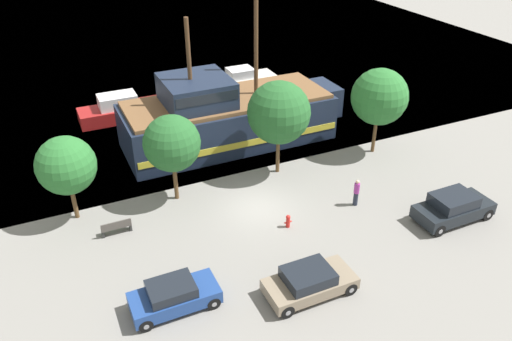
% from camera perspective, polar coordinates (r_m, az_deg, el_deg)
% --- Properties ---
extents(ground_plane, '(160.00, 160.00, 0.00)m').
position_cam_1_polar(ground_plane, '(28.78, 0.22, -4.24)').
color(ground_plane, gray).
extents(water_surface, '(80.00, 80.00, 0.00)m').
position_cam_1_polar(water_surface, '(68.17, -16.22, 15.50)').
color(water_surface, '#33566B').
rests_on(water_surface, ground).
extents(pirate_ship, '(15.81, 5.64, 10.05)m').
position_cam_1_polar(pirate_ship, '(35.12, -3.35, 6.17)').
color(pirate_ship, '#192338').
rests_on(pirate_ship, water_surface).
extents(moored_boat_dockside, '(5.56, 2.29, 1.71)m').
position_cam_1_polar(moored_boat_dockside, '(45.69, -1.40, 10.37)').
color(moored_boat_dockside, '#B7B2A8').
rests_on(moored_boat_dockside, water_surface).
extents(moored_boat_outer, '(7.10, 2.31, 2.03)m').
position_cam_1_polar(moored_boat_outer, '(40.52, -14.83, 6.78)').
color(moored_boat_outer, maroon).
rests_on(moored_boat_outer, water_surface).
extents(parked_car_curb_front, '(4.15, 1.97, 1.35)m').
position_cam_1_polar(parked_car_curb_front, '(23.17, 6.12, -12.53)').
color(parked_car_curb_front, '#7F705B').
rests_on(parked_car_curb_front, ground_plane).
extents(parked_car_curb_mid, '(4.41, 1.98, 1.61)m').
position_cam_1_polar(parked_car_curb_mid, '(29.46, 21.61, -3.94)').
color(parked_car_curb_mid, black).
rests_on(parked_car_curb_mid, ground_plane).
extents(parked_car_curb_rear, '(3.87, 1.79, 1.36)m').
position_cam_1_polar(parked_car_curb_rear, '(22.69, -9.36, -13.95)').
color(parked_car_curb_rear, navy).
rests_on(parked_car_curb_rear, ground_plane).
extents(fire_hydrant, '(0.42, 0.25, 0.76)m').
position_cam_1_polar(fire_hydrant, '(27.11, 3.68, -5.74)').
color(fire_hydrant, red).
rests_on(fire_hydrant, ground_plane).
extents(bench_promenade_east, '(1.57, 0.45, 0.85)m').
position_cam_1_polar(bench_promenade_east, '(27.57, -15.67, -6.24)').
color(bench_promenade_east, '#4C4742').
rests_on(bench_promenade_east, ground_plane).
extents(pedestrian_walking_near, '(0.32, 0.32, 1.67)m').
position_cam_1_polar(pedestrian_walking_near, '(29.12, 11.40, -2.47)').
color(pedestrian_walking_near, '#232838').
rests_on(pedestrian_walking_near, ground_plane).
extents(tree_row_east, '(3.16, 3.16, 4.91)m').
position_cam_1_polar(tree_row_east, '(28.05, -20.88, 0.53)').
color(tree_row_east, brown).
rests_on(tree_row_east, ground_plane).
extents(tree_row_mideast, '(3.23, 3.23, 5.26)m').
position_cam_1_polar(tree_row_mideast, '(28.13, -9.59, 3.07)').
color(tree_row_mideast, brown).
rests_on(tree_row_mideast, ground_plane).
extents(tree_row_midwest, '(3.88, 3.88, 6.07)m').
position_cam_1_polar(tree_row_midwest, '(30.36, 2.63, 6.63)').
color(tree_row_midwest, brown).
rests_on(tree_row_midwest, ground_plane).
extents(tree_row_west, '(3.72, 3.72, 5.90)m').
position_cam_1_polar(tree_row_west, '(33.85, 13.94, 8.17)').
color(tree_row_west, brown).
rests_on(tree_row_west, ground_plane).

